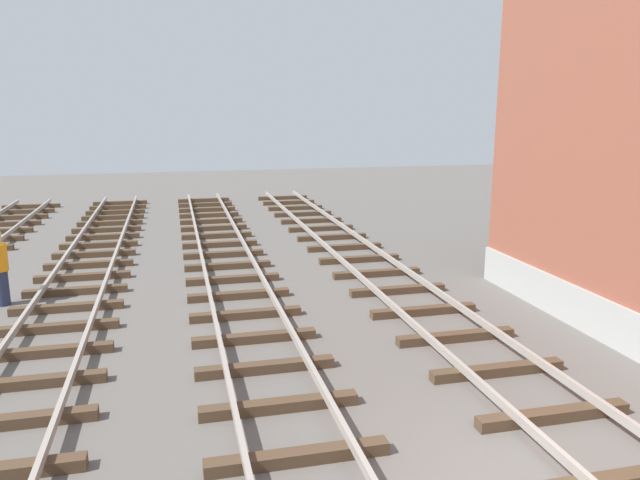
{
  "coord_description": "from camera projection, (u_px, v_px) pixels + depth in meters",
  "views": [
    {
      "loc": [
        -4.16,
        -5.71,
        4.66
      ],
      "look_at": [
        -0.54,
        9.27,
        1.28
      ],
      "focal_mm": 34.23,
      "sensor_mm": 36.0,
      "label": 1
    }
  ],
  "objects": [
    {
      "name": "track_near_building",
      "position": [
        632.0,
        476.0,
        7.64
      ],
      "size": [
        2.5,
        51.28,
        0.32
      ],
      "color": "#4C3826",
      "rests_on": "ground"
    },
    {
      "name": "track_worker_foreground",
      "position": [
        0.0,
        268.0,
        14.43
      ],
      "size": [
        0.4,
        0.4,
        1.87
      ],
      "color": "#262D4C",
      "rests_on": "ground"
    }
  ]
}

